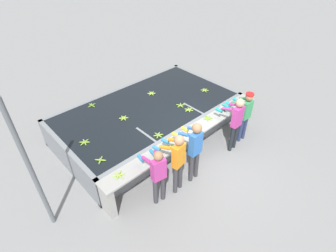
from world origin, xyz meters
The scene contains 23 objects.
ground_plane centered at (0.00, 0.00, 0.00)m, with size 80.00×80.00×0.00m, color gray.
wash_tank centered at (0.00, 1.99, 0.44)m, with size 5.49×3.10×0.89m.
work_ledge centered at (0.00, 0.23, 0.66)m, with size 5.49×0.45×0.89m.
worker_0 centered at (-1.59, -0.26, 0.93)m, with size 0.48×0.73×1.56m.
worker_1 centered at (-1.05, -0.33, 1.03)m, with size 0.48×0.74×1.71m.
worker_2 centered at (-0.50, -0.34, 1.06)m, with size 0.41×0.72×1.75m.
worker_3 centered at (1.18, -0.35, 1.02)m, with size 0.41×0.72×1.70m.
worker_4 centered at (1.74, -0.28, 0.98)m, with size 0.42×0.72×1.62m.
banana_bunch_floating_0 centered at (0.73, 1.33, 0.91)m, with size 0.27×0.27×0.08m.
banana_bunch_floating_1 centered at (0.74, 0.99, 0.91)m, with size 0.28×0.27×0.08m.
banana_bunch_floating_2 centered at (-2.25, 1.77, 0.91)m, with size 0.28×0.28×0.08m.
banana_bunch_floating_3 centered at (-1.23, 3.18, 0.91)m, with size 0.28×0.28×0.08m.
banana_bunch_floating_4 centered at (-0.92, 1.96, 0.91)m, with size 0.27×0.28×0.08m.
banana_bunch_floating_5 centered at (-0.71, 0.71, 0.91)m, with size 0.26×0.28×0.08m.
banana_bunch_floating_6 centered at (-2.29, 0.95, 0.91)m, with size 0.23×0.23×0.08m.
banana_bunch_floating_7 centered at (0.56, 2.48, 0.91)m, with size 0.28×0.28×0.08m.
banana_bunch_floating_8 centered at (1.98, 1.43, 0.91)m, with size 0.28×0.27×0.08m.
banana_bunch_ledge_0 centered at (-2.26, 0.27, 0.91)m, with size 0.27×0.28×0.08m.
banana_bunch_ledge_1 centered at (-0.76, 0.12, 0.91)m, with size 0.28×0.28×0.08m.
banana_bunch_ledge_2 centered at (0.81, 0.32, 0.91)m, with size 0.28×0.27×0.08m.
knife_0 centered at (2.14, 0.11, 0.90)m, with size 0.19×0.32×0.02m.
knife_1 centered at (1.52, 0.30, 0.90)m, with size 0.21×0.31×0.02m.
support_post_left centered at (-3.69, 0.88, 1.60)m, with size 0.09×0.09×3.20m.
Camera 1 is at (-4.15, -3.31, 5.20)m, focal length 28.00 mm.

